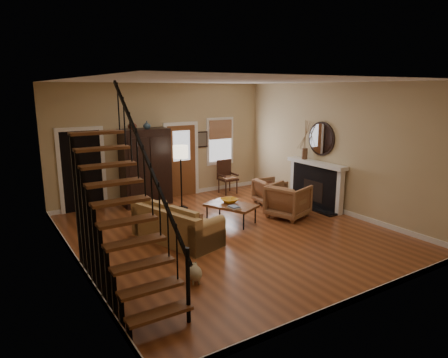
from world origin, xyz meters
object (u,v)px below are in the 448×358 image
sofa (177,223)px  armchair_left (288,201)px  floor_lamp (181,178)px  side_chair (228,177)px  armchair_right (270,191)px  coffee_table (231,213)px  armoire (146,167)px

sofa → armchair_left: armchair_left is taller
floor_lamp → side_chair: size_ratio=1.67×
side_chair → armchair_left: bearing=-89.8°
sofa → armchair_right: sofa is taller
side_chair → coffee_table: bearing=-121.2°
sofa → side_chair: 4.05m
armoire → armchair_left: armoire is taller
coffee_table → side_chair: bearing=58.8°
armchair_right → armoire: bearing=66.5°
sofa → floor_lamp: (1.11, 2.01, 0.48)m
floor_lamp → side_chair: bearing=19.8°
armchair_left → floor_lamp: 2.85m
sofa → armoire: bearing=64.3°
coffee_table → armchair_left: size_ratio=1.28×
armoire → side_chair: 2.61m
armchair_right → coffee_table: bearing=121.1°
sofa → floor_lamp: 2.34m
coffee_table → armchair_left: bearing=-15.8°
armoire → armchair_right: bearing=-31.0°
armoire → coffee_table: size_ratio=1.78×
floor_lamp → coffee_table: bearing=-73.5°
coffee_table → floor_lamp: floor_lamp is taller
floor_lamp → armoire: bearing=125.5°
armoire → side_chair: (2.55, -0.20, -0.54)m
armchair_left → floor_lamp: floor_lamp is taller
coffee_table → floor_lamp: 1.84m
armchair_left → armchair_right: armchair_left is taller
coffee_table → armchair_left: 1.50m
coffee_table → side_chair: (1.42, 2.35, 0.28)m
sofa → armchair_left: size_ratio=2.17×
sofa → armchair_left: bearing=-17.5°
sofa → armchair_right: (3.40, 1.13, -0.02)m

